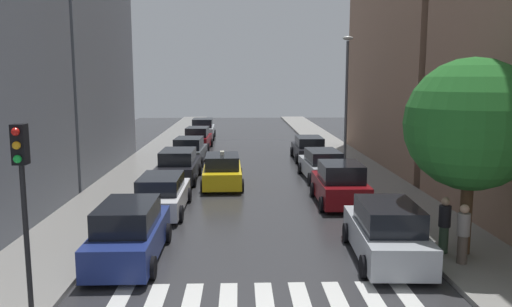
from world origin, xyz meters
TOP-DOWN VIEW (x-y plane):
  - ground_plane at (0.00, 24.00)m, footprint 28.00×72.00m
  - sidewalk_left at (-6.50, 24.00)m, footprint 3.00×72.00m
  - sidewalk_right at (6.50, 24.00)m, footprint 3.00×72.00m
  - crosswalk_stripes at (-0.00, 3.22)m, footprint 7.65×2.20m
  - building_left_mid at (-11.00, 21.21)m, footprint 6.00×12.65m
  - parked_car_left_nearest at (-3.92, 6.20)m, footprint 2.01×4.74m
  - parked_car_left_second at (-3.78, 11.73)m, footprint 2.07×4.74m
  - parked_car_left_third at (-3.84, 18.02)m, footprint 2.19×4.74m
  - parked_car_left_fourth at (-3.80, 23.42)m, footprint 2.21×4.30m
  - parked_car_left_fifth at (-3.79, 29.96)m, footprint 2.16×4.17m
  - parked_car_left_sixth at (-3.87, 36.62)m, footprint 2.19×4.69m
  - parked_car_right_nearest at (3.81, 6.02)m, footprint 2.23×4.74m
  - parked_car_right_second at (3.74, 12.82)m, footprint 2.16×4.16m
  - parked_car_right_third at (3.84, 18.22)m, footprint 2.20×4.84m
  - parked_car_right_fourth at (4.00, 24.72)m, footprint 2.09×4.71m
  - taxi_midroad at (-1.48, 16.63)m, footprint 2.16×4.44m
  - pedestrian_near_tree at (5.62, 6.14)m, footprint 0.36×0.36m
  - pedestrian_by_kerb at (5.79, 5.22)m, footprint 0.36×0.36m
  - street_tree_right at (6.22, 6.07)m, footprint 3.91×3.91m
  - traffic_light_left_corner at (-5.45, 2.64)m, footprint 0.30×0.42m
  - lamp_post_right at (5.55, 20.57)m, footprint 0.60×0.28m

SIDE VIEW (x-z plane):
  - ground_plane at x=0.00m, z-range -0.04..0.00m
  - crosswalk_stripes at x=0.00m, z-range 0.00..0.01m
  - sidewalk_left at x=-6.50m, z-range 0.00..0.15m
  - sidewalk_right at x=6.50m, z-range 0.00..0.15m
  - parked_car_left_second at x=-3.78m, z-range -0.04..1.50m
  - parked_car_right_fourth at x=4.00m, z-range -0.04..1.52m
  - parked_car_right_third at x=3.84m, z-range -0.05..1.55m
  - taxi_midroad at x=-1.48m, z-range -0.14..1.67m
  - parked_car_left_fourth at x=-3.80m, z-range -0.06..1.63m
  - parked_car_left_third at x=-3.84m, z-range -0.05..1.63m
  - parked_car_left_fifth at x=-3.79m, z-range -0.06..1.64m
  - parked_car_right_nearest at x=3.81m, z-range -0.06..1.71m
  - parked_car_left_nearest at x=-3.92m, z-range -0.06..1.73m
  - parked_car_left_sixth at x=-3.87m, z-range -0.06..1.75m
  - parked_car_right_second at x=3.74m, z-range -0.07..1.76m
  - pedestrian_near_tree at x=5.62m, z-range 0.19..1.92m
  - pedestrian_by_kerb at x=5.79m, z-range 0.19..1.93m
  - traffic_light_left_corner at x=-5.45m, z-range 1.14..5.44m
  - street_tree_right at x=6.22m, z-range 1.13..7.03m
  - lamp_post_right at x=5.55m, z-range 0.69..8.29m
  - building_left_mid at x=-11.00m, z-range 0.00..10.85m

